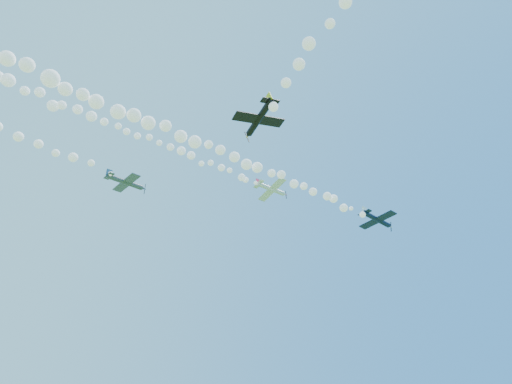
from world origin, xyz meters
TOP-DOWN VIEW (x-y plane):
  - plane_white at (11.45, 1.08)m, footprint 7.62×8.02m
  - smoke_trail_white at (-27.94, 3.93)m, footprint 74.24×7.97m
  - plane_navy at (27.85, -10.85)m, footprint 7.95×8.33m
  - smoke_trail_navy at (-9.20, -8.37)m, footprint 69.37×7.36m
  - plane_grey at (-17.70, 0.20)m, footprint 6.61×6.80m
  - plane_black at (-11.11, -23.81)m, footprint 6.75×6.56m

SIDE VIEW (x-z plane):
  - plane_black at x=-11.11m, z-range 38.25..40.93m
  - plane_grey at x=-17.70m, z-range 41.10..42.96m
  - smoke_trail_navy at x=-9.20m, z-range 46.22..49.30m
  - plane_navy at x=27.85m, z-range 46.42..49.47m
  - smoke_trail_white at x=-27.94m, z-range 53.10..56.27m
  - plane_white at x=11.45m, z-range 53.90..56.09m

